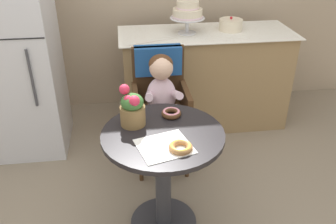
{
  "coord_description": "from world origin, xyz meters",
  "views": [
    {
      "loc": [
        -0.2,
        -1.74,
        1.84
      ],
      "look_at": [
        0.05,
        0.15,
        0.77
      ],
      "focal_mm": 38.41,
      "sensor_mm": 36.0,
      "label": 1
    }
  ],
  "objects_px": {
    "flower_vase": "(132,108)",
    "round_layer_cake": "(231,25)",
    "wicker_chair": "(160,89)",
    "tiered_cake_stand": "(187,12)",
    "cafe_table": "(163,162)",
    "donut_front": "(171,113)",
    "seated_child": "(162,94)",
    "donut_mid": "(181,147)",
    "refrigerator": "(15,54)"
  },
  "relations": [
    {
      "from": "flower_vase",
      "to": "round_layer_cake",
      "type": "relative_size",
      "value": 1.2
    },
    {
      "from": "wicker_chair",
      "to": "tiered_cake_stand",
      "type": "bearing_deg",
      "value": 67.14
    },
    {
      "from": "cafe_table",
      "to": "round_layer_cake",
      "type": "bearing_deg",
      "value": 59.93
    },
    {
      "from": "donut_front",
      "to": "round_layer_cake",
      "type": "relative_size",
      "value": 0.6
    },
    {
      "from": "seated_child",
      "to": "donut_mid",
      "type": "distance_m",
      "value": 0.77
    },
    {
      "from": "flower_vase",
      "to": "refrigerator",
      "type": "height_order",
      "value": "refrigerator"
    },
    {
      "from": "cafe_table",
      "to": "flower_vase",
      "type": "distance_m",
      "value": 0.38
    },
    {
      "from": "seated_child",
      "to": "round_layer_cake",
      "type": "bearing_deg",
      "value": 46.74
    },
    {
      "from": "flower_vase",
      "to": "cafe_table",
      "type": "bearing_deg",
      "value": -35.45
    },
    {
      "from": "tiered_cake_stand",
      "to": "donut_mid",
      "type": "bearing_deg",
      "value": -101.32
    },
    {
      "from": "round_layer_cake",
      "to": "cafe_table",
      "type": "bearing_deg",
      "value": -120.07
    },
    {
      "from": "cafe_table",
      "to": "donut_front",
      "type": "height_order",
      "value": "donut_front"
    },
    {
      "from": "cafe_table",
      "to": "donut_front",
      "type": "xyz_separation_m",
      "value": [
        0.08,
        0.19,
        0.23
      ]
    },
    {
      "from": "refrigerator",
      "to": "donut_mid",
      "type": "bearing_deg",
      "value": -48.75
    },
    {
      "from": "donut_front",
      "to": "flower_vase",
      "type": "height_order",
      "value": "flower_vase"
    },
    {
      "from": "seated_child",
      "to": "round_layer_cake",
      "type": "xyz_separation_m",
      "value": [
        0.71,
        0.76,
        0.27
      ]
    },
    {
      "from": "tiered_cake_stand",
      "to": "refrigerator",
      "type": "relative_size",
      "value": 0.18
    },
    {
      "from": "seated_child",
      "to": "round_layer_cake",
      "type": "relative_size",
      "value": 3.5
    },
    {
      "from": "flower_vase",
      "to": "wicker_chair",
      "type": "bearing_deg",
      "value": 69.74
    },
    {
      "from": "flower_vase",
      "to": "donut_mid",
      "type": "bearing_deg",
      "value": -51.34
    },
    {
      "from": "tiered_cake_stand",
      "to": "round_layer_cake",
      "type": "relative_size",
      "value": 1.45
    },
    {
      "from": "cafe_table",
      "to": "tiered_cake_stand",
      "type": "height_order",
      "value": "tiered_cake_stand"
    },
    {
      "from": "donut_mid",
      "to": "flower_vase",
      "type": "height_order",
      "value": "flower_vase"
    },
    {
      "from": "cafe_table",
      "to": "seated_child",
      "type": "relative_size",
      "value": 0.99
    },
    {
      "from": "seated_child",
      "to": "tiered_cake_stand",
      "type": "bearing_deg",
      "value": 66.78
    },
    {
      "from": "donut_front",
      "to": "refrigerator",
      "type": "relative_size",
      "value": 0.07
    },
    {
      "from": "cafe_table",
      "to": "donut_front",
      "type": "bearing_deg",
      "value": 67.98
    },
    {
      "from": "seated_child",
      "to": "donut_mid",
      "type": "xyz_separation_m",
      "value": [
        0.01,
        -0.76,
        0.06
      ]
    },
    {
      "from": "donut_front",
      "to": "wicker_chair",
      "type": "bearing_deg",
      "value": 91.36
    },
    {
      "from": "wicker_chair",
      "to": "round_layer_cake",
      "type": "relative_size",
      "value": 4.6
    },
    {
      "from": "round_layer_cake",
      "to": "refrigerator",
      "type": "xyz_separation_m",
      "value": [
        -1.82,
        -0.24,
        -0.1
      ]
    },
    {
      "from": "tiered_cake_stand",
      "to": "round_layer_cake",
      "type": "bearing_deg",
      "value": 5.22
    },
    {
      "from": "donut_front",
      "to": "refrigerator",
      "type": "height_order",
      "value": "refrigerator"
    },
    {
      "from": "cafe_table",
      "to": "round_layer_cake",
      "type": "relative_size",
      "value": 3.47
    },
    {
      "from": "wicker_chair",
      "to": "flower_vase",
      "type": "relative_size",
      "value": 3.83
    },
    {
      "from": "wicker_chair",
      "to": "donut_front",
      "type": "xyz_separation_m",
      "value": [
        0.01,
        -0.55,
        0.1
      ]
    },
    {
      "from": "flower_vase",
      "to": "refrigerator",
      "type": "bearing_deg",
      "value": 132.0
    },
    {
      "from": "donut_front",
      "to": "flower_vase",
      "type": "bearing_deg",
      "value": -163.95
    },
    {
      "from": "donut_front",
      "to": "round_layer_cake",
      "type": "distance_m",
      "value": 1.36
    },
    {
      "from": "wicker_chair",
      "to": "refrigerator",
      "type": "distance_m",
      "value": 1.19
    },
    {
      "from": "wicker_chair",
      "to": "flower_vase",
      "type": "bearing_deg",
      "value": -104.42
    },
    {
      "from": "cafe_table",
      "to": "seated_child",
      "type": "height_order",
      "value": "seated_child"
    },
    {
      "from": "donut_front",
      "to": "refrigerator",
      "type": "distance_m",
      "value": 1.45
    },
    {
      "from": "flower_vase",
      "to": "refrigerator",
      "type": "relative_size",
      "value": 0.15
    },
    {
      "from": "donut_front",
      "to": "donut_mid",
      "type": "distance_m",
      "value": 0.37
    },
    {
      "from": "donut_mid",
      "to": "refrigerator",
      "type": "relative_size",
      "value": 0.08
    },
    {
      "from": "donut_front",
      "to": "flower_vase",
      "type": "relative_size",
      "value": 0.5
    },
    {
      "from": "seated_child",
      "to": "donut_front",
      "type": "xyz_separation_m",
      "value": [
        0.01,
        -0.39,
        0.06
      ]
    },
    {
      "from": "wicker_chair",
      "to": "donut_mid",
      "type": "distance_m",
      "value": 0.92
    },
    {
      "from": "donut_front",
      "to": "round_layer_cake",
      "type": "bearing_deg",
      "value": 58.73
    }
  ]
}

